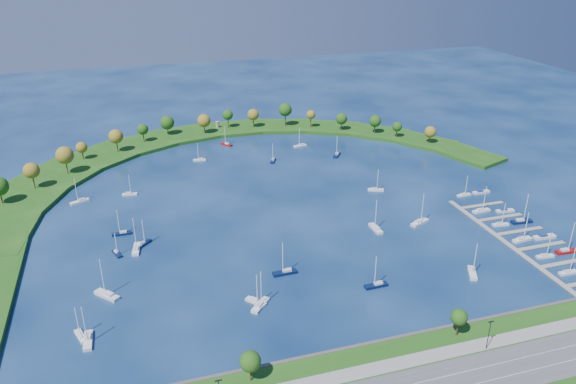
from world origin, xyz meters
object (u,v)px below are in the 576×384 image
object	(u,v)px
moored_boat_7	(122,233)
moored_boat_15	(88,339)
moored_boat_9	(226,144)
moored_boat_14	(300,145)
moored_boat_17	(337,154)
docked_boat_4	(522,239)
harbor_tower	(217,125)
moored_boat_10	(472,272)
moored_boat_19	(420,222)
moored_boat_12	(81,335)
moored_boat_21	(260,304)
docked_boat_10	(464,194)
docked_boat_11	(481,192)
moored_boat_5	(256,301)
moored_boat_18	(376,228)
moored_boat_20	(107,294)
moored_boat_11	(130,193)
moored_boat_16	(80,201)
moored_boat_13	(285,272)
docked_boat_0	(568,272)
moored_boat_0	(273,160)
moored_boat_3	(117,253)
docked_boat_3	(566,251)
docked_boat_2	(545,255)
docked_boat_5	(544,237)
docked_boat_6	(500,224)
docked_boat_8	(481,210)
moored_boat_2	(376,284)
docked_boat_9	(505,211)
moored_boat_4	(200,159)
moored_boat_6	(136,248)
docked_boat_7	(522,221)

from	to	relation	value
moored_boat_7	moored_boat_15	distance (m)	68.33
moored_boat_9	moored_boat_14	bearing A→B (deg)	-147.41
moored_boat_17	docked_boat_4	distance (m)	120.18
harbor_tower	docked_boat_4	world-z (taller)	docked_boat_4
moored_boat_10	moored_boat_19	world-z (taller)	moored_boat_19
moored_boat_12	moored_boat_21	distance (m)	57.35
docked_boat_10	docked_boat_11	size ratio (longest dim) A/B	1.23
moored_boat_5	moored_boat_18	distance (m)	71.22
docked_boat_10	moored_boat_20	bearing A→B (deg)	-172.11
moored_boat_11	moored_boat_21	bearing A→B (deg)	-62.30
moored_boat_18	moored_boat_16	bearing A→B (deg)	61.09
moored_boat_13	docked_boat_0	bearing A→B (deg)	161.45
harbor_tower	moored_boat_16	distance (m)	121.39
moored_boat_15	moored_boat_18	world-z (taller)	moored_boat_18
moored_boat_0	docked_boat_11	bearing A→B (deg)	75.83
moored_boat_3	moored_boat_12	world-z (taller)	moored_boat_12
docked_boat_3	docked_boat_11	bearing A→B (deg)	91.63
docked_boat_0	moored_boat_0	bearing A→B (deg)	118.20
docked_boat_0	moored_boat_16	bearing A→B (deg)	147.00
moored_boat_11	moored_boat_19	distance (m)	138.06
moored_boat_13	docked_boat_3	size ratio (longest dim) A/B	1.01
docked_boat_2	moored_boat_17	bearing A→B (deg)	111.33
moored_boat_21	docked_boat_10	distance (m)	129.76
moored_boat_3	docked_boat_11	distance (m)	172.30
moored_boat_11	moored_boat_12	world-z (taller)	moored_boat_12
docked_boat_5	docked_boat_11	bearing A→B (deg)	90.41
moored_boat_16	moored_boat_20	size ratio (longest dim) A/B	0.87
docked_boat_6	docked_boat_10	world-z (taller)	docked_boat_6
moored_boat_21	docked_boat_4	xyz separation A→B (m)	(114.14, 11.72, -0.02)
moored_boat_18	docked_boat_8	size ratio (longest dim) A/B	1.09
moored_boat_2	moored_boat_7	world-z (taller)	moored_boat_2
moored_boat_19	docked_boat_0	world-z (taller)	moored_boat_19
moored_boat_7	docked_boat_11	xyz separation A→B (m)	(169.86, -8.02, -0.25)
docked_boat_6	docked_boat_10	xyz separation A→B (m)	(2.40, 31.22, -0.00)
docked_boat_2	docked_boat_9	distance (m)	39.80
moored_boat_14	docked_boat_2	xyz separation A→B (m)	(51.51, -149.46, -0.03)
moored_boat_0	moored_boat_13	world-z (taller)	moored_boat_13
docked_boat_11	moored_boat_20	bearing A→B (deg)	-168.57
moored_boat_15	moored_boat_4	bearing A→B (deg)	159.54
moored_boat_7	moored_boat_15	xyz separation A→B (m)	(-11.74, -67.32, 0.06)
moored_boat_11	docked_boat_3	size ratio (longest dim) A/B	0.78
moored_boat_18	moored_boat_21	bearing A→B (deg)	121.40
harbor_tower	moored_boat_13	world-z (taller)	moored_boat_13
moored_boat_5	docked_boat_0	bearing A→B (deg)	42.85
moored_boat_9	moored_boat_6	bearing A→B (deg)	115.05
docked_boat_9	moored_boat_17	bearing A→B (deg)	124.25
moored_boat_13	docked_boat_9	xyz separation A→B (m)	(110.91, 19.90, -0.33)
moored_boat_17	docked_boat_7	xyz separation A→B (m)	(46.71, -101.02, 0.05)
moored_boat_0	docked_boat_7	bearing A→B (deg)	64.59
moored_boat_4	moored_boat_15	size ratio (longest dim) A/B	0.78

